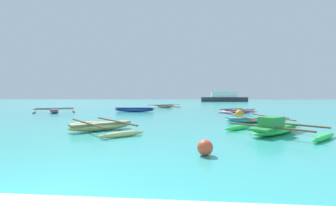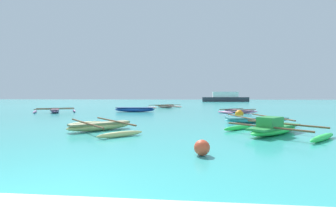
{
  "view_description": "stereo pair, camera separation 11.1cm",
  "coord_description": "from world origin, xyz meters",
  "px_view_note": "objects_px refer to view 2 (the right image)",
  "views": [
    {
      "loc": [
        2.4,
        -1.72,
        1.41
      ],
      "look_at": [
        0.93,
        15.31,
        0.25
      ],
      "focal_mm": 24.0,
      "sensor_mm": 36.0,
      "label": 1
    },
    {
      "loc": [
        2.51,
        -1.71,
        1.41
      ],
      "look_at": [
        0.93,
        15.31,
        0.25
      ],
      "focal_mm": 24.0,
      "sensor_mm": 36.0,
      "label": 2
    }
  ],
  "objects_px": {
    "mooring_buoy_2": "(202,148)",
    "moored_boat_4": "(135,109)",
    "moored_boat_0": "(274,129)",
    "mooring_buoy_1": "(239,114)",
    "moored_boat_1": "(55,110)",
    "distant_ferry": "(225,98)",
    "moored_boat_2": "(256,120)",
    "moored_boat_3": "(100,126)",
    "moored_boat_5": "(238,111)",
    "moored_boat_6": "(165,106)"
  },
  "relations": [
    {
      "from": "moored_boat_0",
      "to": "mooring_buoy_1",
      "type": "bearing_deg",
      "value": 44.44
    },
    {
      "from": "moored_boat_4",
      "to": "mooring_buoy_1",
      "type": "xyz_separation_m",
      "value": [
        8.36,
        -5.48,
        0.04
      ]
    },
    {
      "from": "moored_boat_6",
      "to": "mooring_buoy_1",
      "type": "height_order",
      "value": "mooring_buoy_1"
    },
    {
      "from": "moored_boat_1",
      "to": "moored_boat_5",
      "type": "bearing_deg",
      "value": 62.34
    },
    {
      "from": "mooring_buoy_1",
      "to": "moored_boat_4",
      "type": "bearing_deg",
      "value": 146.74
    },
    {
      "from": "moored_boat_2",
      "to": "moored_boat_5",
      "type": "distance_m",
      "value": 7.61
    },
    {
      "from": "moored_boat_6",
      "to": "mooring_buoy_1",
      "type": "bearing_deg",
      "value": -22.02
    },
    {
      "from": "mooring_buoy_1",
      "to": "distant_ferry",
      "type": "distance_m",
      "value": 52.16
    },
    {
      "from": "mooring_buoy_2",
      "to": "moored_boat_4",
      "type": "bearing_deg",
      "value": 109.39
    },
    {
      "from": "moored_boat_4",
      "to": "moored_boat_5",
      "type": "distance_m",
      "value": 9.35
    },
    {
      "from": "moored_boat_2",
      "to": "moored_boat_6",
      "type": "distance_m",
      "value": 17.38
    },
    {
      "from": "moored_boat_0",
      "to": "mooring_buoy_1",
      "type": "height_order",
      "value": "moored_boat_0"
    },
    {
      "from": "moored_boat_4",
      "to": "mooring_buoy_1",
      "type": "distance_m",
      "value": 10.0
    },
    {
      "from": "mooring_buoy_2",
      "to": "distant_ferry",
      "type": "xyz_separation_m",
      "value": [
        10.19,
        61.4,
        0.98
      ]
    },
    {
      "from": "moored_boat_1",
      "to": "mooring_buoy_2",
      "type": "xyz_separation_m",
      "value": [
        12.44,
        -13.98,
        0.02
      ]
    },
    {
      "from": "moored_boat_1",
      "to": "moored_boat_6",
      "type": "relative_size",
      "value": 0.94
    },
    {
      "from": "moored_boat_3",
      "to": "moored_boat_0",
      "type": "bearing_deg",
      "value": -45.94
    },
    {
      "from": "mooring_buoy_1",
      "to": "moored_boat_2",
      "type": "bearing_deg",
      "value": -81.91
    },
    {
      "from": "moored_boat_0",
      "to": "moored_boat_5",
      "type": "bearing_deg",
      "value": 40.14
    },
    {
      "from": "moored_boat_0",
      "to": "moored_boat_3",
      "type": "height_order",
      "value": "moored_boat_0"
    },
    {
      "from": "moored_boat_4",
      "to": "distant_ferry",
      "type": "relative_size",
      "value": 0.29
    },
    {
      "from": "moored_boat_3",
      "to": "mooring_buoy_2",
      "type": "bearing_deg",
      "value": -85.08
    },
    {
      "from": "mooring_buoy_1",
      "to": "mooring_buoy_2",
      "type": "distance_m",
      "value": 10.2
    },
    {
      "from": "moored_boat_5",
      "to": "moored_boat_6",
      "type": "height_order",
      "value": "moored_boat_6"
    },
    {
      "from": "distant_ferry",
      "to": "moored_boat_3",
      "type": "bearing_deg",
      "value": -103.84
    },
    {
      "from": "mooring_buoy_1",
      "to": "mooring_buoy_2",
      "type": "relative_size",
      "value": 1.42
    },
    {
      "from": "moored_boat_6",
      "to": "moored_boat_2",
      "type": "bearing_deg",
      "value": -24.5
    },
    {
      "from": "moored_boat_0",
      "to": "distant_ferry",
      "type": "height_order",
      "value": "distant_ferry"
    },
    {
      "from": "mooring_buoy_2",
      "to": "distant_ferry",
      "type": "bearing_deg",
      "value": 80.58
    },
    {
      "from": "mooring_buoy_2",
      "to": "distant_ferry",
      "type": "height_order",
      "value": "distant_ferry"
    },
    {
      "from": "moored_boat_1",
      "to": "mooring_buoy_2",
      "type": "relative_size",
      "value": 11.15
    },
    {
      "from": "moored_boat_5",
      "to": "moored_boat_3",
      "type": "bearing_deg",
      "value": -73.2
    },
    {
      "from": "moored_boat_2",
      "to": "moored_boat_6",
      "type": "bearing_deg",
      "value": 101.63
    },
    {
      "from": "moored_boat_4",
      "to": "moored_boat_5",
      "type": "relative_size",
      "value": 1.03
    },
    {
      "from": "moored_boat_1",
      "to": "moored_boat_0",
      "type": "bearing_deg",
      "value": 24.52
    },
    {
      "from": "moored_boat_2",
      "to": "moored_boat_5",
      "type": "bearing_deg",
      "value": 74.23
    },
    {
      "from": "moored_boat_2",
      "to": "moored_boat_6",
      "type": "xyz_separation_m",
      "value": [
        -6.72,
        16.03,
        0.03
      ]
    },
    {
      "from": "moored_boat_6",
      "to": "moored_boat_4",
      "type": "bearing_deg",
      "value": -61.27
    },
    {
      "from": "moored_boat_4",
      "to": "moored_boat_5",
      "type": "xyz_separation_m",
      "value": [
        9.34,
        -0.43,
        -0.07
      ]
    },
    {
      "from": "moored_boat_1",
      "to": "mooring_buoy_1",
      "type": "bearing_deg",
      "value": 44.15
    },
    {
      "from": "moored_boat_0",
      "to": "moored_boat_4",
      "type": "relative_size",
      "value": 1.01
    },
    {
      "from": "moored_boat_6",
      "to": "moored_boat_3",
      "type": "bearing_deg",
      "value": -49.19
    },
    {
      "from": "moored_boat_3",
      "to": "mooring_buoy_2",
      "type": "relative_size",
      "value": 11.02
    },
    {
      "from": "moored_boat_2",
      "to": "mooring_buoy_2",
      "type": "relative_size",
      "value": 12.05
    },
    {
      "from": "moored_boat_6",
      "to": "distant_ferry",
      "type": "distance_m",
      "value": 40.5
    },
    {
      "from": "moored_boat_2",
      "to": "moored_boat_5",
      "type": "height_order",
      "value": "same"
    },
    {
      "from": "moored_boat_4",
      "to": "distant_ferry",
      "type": "distance_m",
      "value": 48.72
    },
    {
      "from": "moored_boat_0",
      "to": "moored_boat_4",
      "type": "bearing_deg",
      "value": 80.22
    },
    {
      "from": "moored_boat_0",
      "to": "mooring_buoy_1",
      "type": "distance_m",
      "value": 6.47
    },
    {
      "from": "moored_boat_1",
      "to": "moored_boat_2",
      "type": "distance_m",
      "value": 17.19
    }
  ]
}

